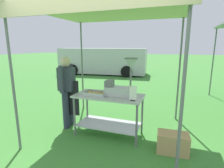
# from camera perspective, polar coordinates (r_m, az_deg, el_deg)

# --- Properties ---
(ground_plane) EXTENTS (70.00, 70.00, 0.00)m
(ground_plane) POSITION_cam_1_polar(r_m,az_deg,el_deg) (8.61, 11.43, -0.48)
(ground_plane) COLOR #3D7F33
(stall_canopy) EXTENTS (2.86, 2.59, 2.53)m
(stall_canopy) POSITION_cam_1_polar(r_m,az_deg,el_deg) (3.60, -0.59, 21.76)
(stall_canopy) COLOR slate
(stall_canopy) RESTS_ON ground
(donut_cart) EXTENTS (1.39, 0.66, 0.87)m
(donut_cart) POSITION_cam_1_polar(r_m,az_deg,el_deg) (3.66, -1.06, -7.16)
(donut_cart) COLOR #B7B7BC
(donut_cart) RESTS_ON ground
(donut_tray) EXTENTS (0.46, 0.31, 0.07)m
(donut_tray) POSITION_cam_1_polar(r_m,az_deg,el_deg) (3.61, -5.25, -3.14)
(donut_tray) COLOR #B7B7BC
(donut_tray) RESTS_ON donut_cart
(donut_fryer) EXTENTS (0.63, 0.28, 0.76)m
(donut_fryer) POSITION_cam_1_polar(r_m,az_deg,el_deg) (3.46, 3.14, 0.28)
(donut_fryer) COLOR #B7B7BC
(donut_fryer) RESTS_ON donut_cart
(menu_sign) EXTENTS (0.13, 0.05, 0.28)m
(menu_sign) POSITION_cam_1_polar(r_m,az_deg,el_deg) (3.21, 6.77, -3.31)
(menu_sign) COLOR black
(menu_sign) RESTS_ON donut_cart
(vendor) EXTENTS (0.46, 0.54, 1.61)m
(vendor) POSITION_cam_1_polar(r_m,az_deg,el_deg) (4.10, -14.19, -1.40)
(vendor) COLOR #2D3347
(vendor) RESTS_ON ground
(supply_crate) EXTENTS (0.55, 0.35, 0.35)m
(supply_crate) POSITION_cam_1_polar(r_m,az_deg,el_deg) (3.44, 18.91, -17.43)
(supply_crate) COLOR tan
(supply_crate) RESTS_ON ground
(van_silver) EXTENTS (5.80, 2.49, 1.69)m
(van_silver) POSITION_cam_1_polar(r_m,az_deg,el_deg) (11.97, -2.80, 7.47)
(van_silver) COLOR #BCBCC1
(van_silver) RESTS_ON ground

